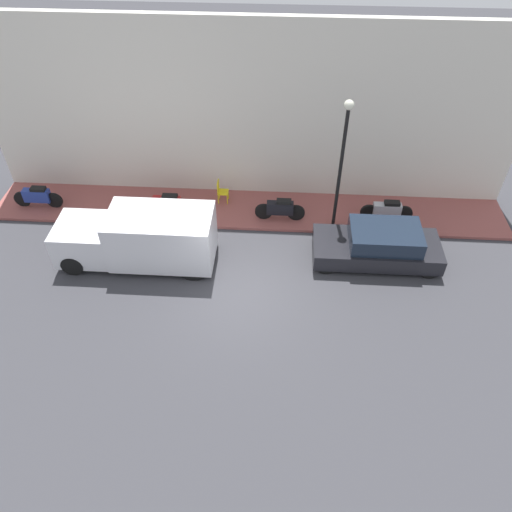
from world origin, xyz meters
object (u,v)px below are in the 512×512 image
parked_car (379,245)px  motorcycle_blue (37,196)px  motorcycle_red (167,203)px  delivery_van (138,237)px  scooter_silver (387,210)px  motorcycle_black (280,209)px  cafe_chair (221,190)px  streetlamp (343,152)px

parked_car → motorcycle_blue: parked_car is taller
motorcycle_red → motorcycle_blue: size_ratio=1.03×
motorcycle_blue → delivery_van: bearing=-119.6°
scooter_silver → motorcycle_blue: (-0.03, 13.07, 0.03)m
parked_car → delivery_van: (-0.53, 7.97, 0.37)m
motorcycle_red → motorcycle_black: bearing=-91.7°
motorcycle_black → cafe_chair: bearing=67.0°
delivery_van → motorcycle_blue: size_ratio=2.79×
streetlamp → cafe_chair: (1.25, 4.24, -2.59)m
motorcycle_black → cafe_chair: cafe_chair is taller
scooter_silver → streetlamp: (-0.51, 1.96, 2.66)m
motorcycle_black → streetlamp: streetlamp is taller
motorcycle_red → streetlamp: streetlamp is taller
parked_car → scooter_silver: 2.16m
delivery_van → scooter_silver: bearing=-72.9°
motorcycle_red → motorcycle_black: 4.21m
motorcycle_blue → cafe_chair: (0.78, -6.87, 0.03)m
scooter_silver → streetlamp: 3.34m
parked_car → delivery_van: size_ratio=0.81×
parked_car → motorcycle_black: 3.83m
motorcycle_red → motorcycle_black: size_ratio=1.05×
motorcycle_red → motorcycle_black: (-0.12, -4.21, 0.03)m
scooter_silver → cafe_chair: 6.24m
parked_car → streetlamp: streetlamp is taller
streetlamp → motorcycle_red: bearing=86.3°
motorcycle_blue → streetlamp: (-0.47, -11.11, 2.63)m
delivery_van → motorcycle_blue: bearing=60.4°
parked_car → motorcycle_red: 7.81m
parked_car → scooter_silver: size_ratio=2.22×
parked_car → motorcycle_red: bearing=75.3°
parked_car → delivery_van: 7.99m
cafe_chair → parked_car: bearing=-116.6°
parked_car → cafe_chair: 6.31m
delivery_van → motorcycle_blue: delivery_van is taller
scooter_silver → motorcycle_black: 3.91m
scooter_silver → cafe_chair: cafe_chair is taller
scooter_silver → streetlamp: streetlamp is taller
motorcycle_black → streetlamp: (-0.28, -1.94, 2.63)m
motorcycle_blue → motorcycle_red: bearing=-90.8°
motorcycle_red → parked_car: bearing=-104.7°
motorcycle_black → motorcycle_blue: 9.17m
motorcycle_black → motorcycle_blue: (0.20, 9.16, 0.00)m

